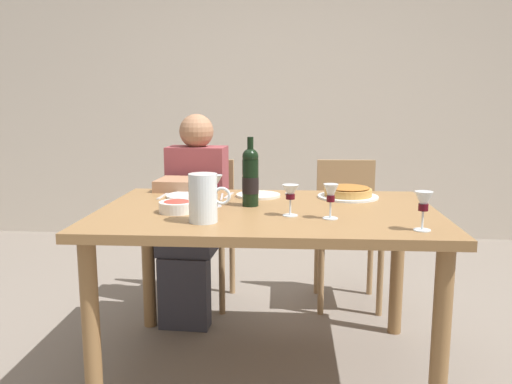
% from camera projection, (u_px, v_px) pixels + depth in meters
% --- Properties ---
extents(ground_plane, '(8.00, 8.00, 0.00)m').
position_uv_depth(ground_plane, '(267.00, 366.00, 2.50)').
color(ground_plane, slate).
extents(back_wall, '(8.00, 0.10, 2.80)m').
position_uv_depth(back_wall, '(281.00, 81.00, 4.70)').
color(back_wall, beige).
rests_on(back_wall, ground).
extents(dining_table, '(1.50, 1.00, 0.76)m').
position_uv_depth(dining_table, '(267.00, 229.00, 2.38)').
color(dining_table, olive).
rests_on(dining_table, ground).
extents(wine_bottle, '(0.08, 0.08, 0.32)m').
position_uv_depth(wine_bottle, '(250.00, 177.00, 2.41)').
color(wine_bottle, black).
rests_on(wine_bottle, dining_table).
extents(water_pitcher, '(0.17, 0.11, 0.19)m').
position_uv_depth(water_pitcher, '(203.00, 201.00, 2.10)').
color(water_pitcher, silver).
rests_on(water_pitcher, dining_table).
extents(baked_tart, '(0.30, 0.30, 0.06)m').
position_uv_depth(baked_tart, '(348.00, 192.00, 2.63)').
color(baked_tart, silver).
rests_on(baked_tart, dining_table).
extents(salad_bowl, '(0.16, 0.16, 0.06)m').
position_uv_depth(salad_bowl, '(177.00, 206.00, 2.29)').
color(salad_bowl, white).
rests_on(salad_bowl, dining_table).
extents(wine_glass_left_diner, '(0.07, 0.07, 0.13)m').
position_uv_depth(wine_glass_left_diner, '(290.00, 194.00, 2.21)').
color(wine_glass_left_diner, silver).
rests_on(wine_glass_left_diner, dining_table).
extents(wine_glass_right_diner, '(0.07, 0.07, 0.15)m').
position_uv_depth(wine_glass_right_diner, '(214.00, 184.00, 2.40)').
color(wine_glass_right_diner, silver).
rests_on(wine_glass_right_diner, dining_table).
extents(wine_glass_centre, '(0.06, 0.06, 0.14)m').
position_uv_depth(wine_glass_centre, '(331.00, 195.00, 2.16)').
color(wine_glass_centre, silver).
rests_on(wine_glass_centre, dining_table).
extents(wine_glass_spare, '(0.07, 0.07, 0.15)m').
position_uv_depth(wine_glass_spare, '(423.00, 203.00, 1.96)').
color(wine_glass_spare, silver).
rests_on(wine_glass_spare, dining_table).
extents(dinner_plate_left_setting, '(0.26, 0.26, 0.01)m').
position_uv_depth(dinner_plate_left_setting, '(192.00, 196.00, 2.65)').
color(dinner_plate_left_setting, silver).
rests_on(dinner_plate_left_setting, dining_table).
extents(dinner_plate_right_setting, '(0.22, 0.22, 0.01)m').
position_uv_depth(dinner_plate_right_setting, '(258.00, 195.00, 2.67)').
color(dinner_plate_right_setting, silver).
rests_on(dinner_plate_right_setting, dining_table).
extents(fork_left_setting, '(0.02, 0.16, 0.00)m').
position_uv_depth(fork_left_setting, '(163.00, 196.00, 2.67)').
color(fork_left_setting, silver).
rests_on(fork_left_setting, dining_table).
extents(knife_left_setting, '(0.03, 0.18, 0.00)m').
position_uv_depth(knife_left_setting, '(222.00, 197.00, 2.65)').
color(knife_left_setting, silver).
rests_on(knife_left_setting, dining_table).
extents(knife_right_setting, '(0.03, 0.18, 0.00)m').
position_uv_depth(knife_right_setting, '(288.00, 196.00, 2.66)').
color(knife_right_setting, silver).
rests_on(knife_right_setting, dining_table).
extents(spoon_right_setting, '(0.03, 0.16, 0.00)m').
position_uv_depth(spoon_right_setting, '(229.00, 196.00, 2.68)').
color(spoon_right_setting, silver).
rests_on(spoon_right_setting, dining_table).
extents(chair_left, '(0.43, 0.43, 0.87)m').
position_uv_depth(chair_left, '(203.00, 221.00, 3.30)').
color(chair_left, '#9E7A51').
rests_on(chair_left, ground).
extents(diner_left, '(0.35, 0.52, 1.16)m').
position_uv_depth(diner_left, '(193.00, 210.00, 3.05)').
color(diner_left, '#8E3D42').
rests_on(diner_left, ground).
extents(chair_right, '(0.41, 0.41, 0.87)m').
position_uv_depth(chair_right, '(347.00, 222.00, 3.26)').
color(chair_right, '#9E7A51').
rests_on(chair_right, ground).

